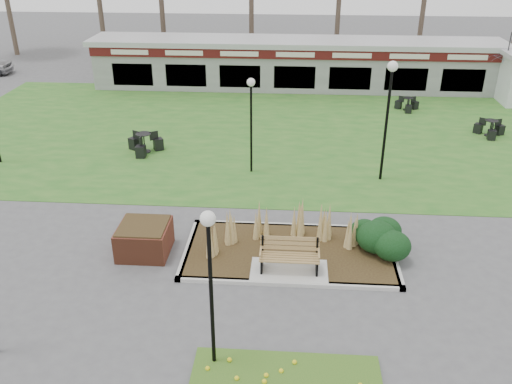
# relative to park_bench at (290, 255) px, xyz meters

# --- Properties ---
(ground) EXTENTS (100.00, 100.00, 0.00)m
(ground) POSITION_rel_park_bench_xyz_m (0.00, -0.25, -0.59)
(ground) COLOR #515154
(ground) RESTS_ON ground
(lawn) EXTENTS (34.00, 16.00, 0.02)m
(lawn) POSITION_rel_park_bench_xyz_m (0.00, 11.75, -0.58)
(lawn) COLOR #266620
(lawn) RESTS_ON ground
(planting_bed) EXTENTS (6.75, 3.40, 1.27)m
(planting_bed) POSITION_rel_park_bench_xyz_m (1.27, 1.10, -0.22)
(planting_bed) COLOR black
(planting_bed) RESTS_ON ground
(park_bench) EXTENTS (1.70, 0.66, 0.93)m
(park_bench) POSITION_rel_park_bench_xyz_m (0.00, 0.00, 0.00)
(park_bench) COLOR olive
(park_bench) RESTS_ON ground
(brick_planter) EXTENTS (1.50, 1.50, 0.95)m
(brick_planter) POSITION_rel_park_bench_xyz_m (-4.40, 0.75, -0.11)
(brick_planter) COLOR brown
(brick_planter) RESTS_ON ground
(food_pavilion) EXTENTS (24.60, 3.40, 2.90)m
(food_pavilion) POSITION_rel_park_bench_xyz_m (0.00, 19.71, 0.89)
(food_pavilion) COLOR gray
(food_pavilion) RESTS_ON ground
(lamp_post_near_right) EXTENTS (0.33, 0.33, 3.95)m
(lamp_post_near_right) POSITION_rel_park_bench_xyz_m (-1.65, -3.75, 2.29)
(lamp_post_near_right) COLOR black
(lamp_post_near_right) RESTS_ON ground
(lamp_post_mid_left) EXTENTS (0.32, 0.32, 3.84)m
(lamp_post_mid_left) POSITION_rel_park_bench_xyz_m (-1.64, 6.96, 2.21)
(lamp_post_mid_left) COLOR black
(lamp_post_mid_left) RESTS_ON ground
(lamp_post_mid_right) EXTENTS (0.39, 0.39, 4.65)m
(lamp_post_mid_right) POSITION_rel_park_bench_xyz_m (3.47, 6.58, 2.80)
(lamp_post_mid_right) COLOR black
(lamp_post_mid_right) RESTS_ON ground
(bistro_set_a) EXTENTS (1.61, 1.39, 0.85)m
(bistro_set_a) POSITION_rel_park_bench_xyz_m (-6.47, 8.71, -0.28)
(bistro_set_a) COLOR black
(bistro_set_a) RESTS_ON ground
(bistro_set_c) EXTENTS (1.29, 1.15, 0.69)m
(bistro_set_c) POSITION_rel_park_bench_xyz_m (6.09, 15.58, -0.34)
(bistro_set_c) COLOR black
(bistro_set_c) RESTS_ON ground
(bistro_set_d) EXTENTS (1.41, 1.33, 0.76)m
(bistro_set_d) POSITION_rel_park_bench_xyz_m (9.27, 11.87, -0.32)
(bistro_set_d) COLOR black
(bistro_set_d) RESTS_ON ground
(patio_umbrella) EXTENTS (2.82, 2.85, 2.70)m
(patio_umbrella) POSITION_rel_park_bench_xyz_m (11.58, 17.75, 1.13)
(patio_umbrella) COLOR black
(patio_umbrella) RESTS_ON ground
(car_black) EXTENTS (4.56, 2.97, 1.42)m
(car_black) POSITION_rel_park_bench_xyz_m (-9.02, 25.16, 0.12)
(car_black) COLOR black
(car_black) RESTS_ON ground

